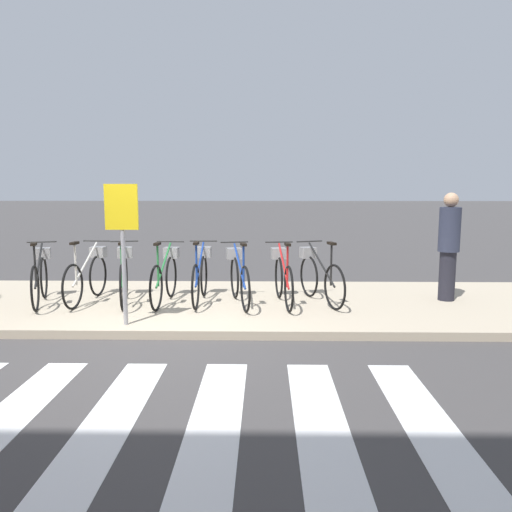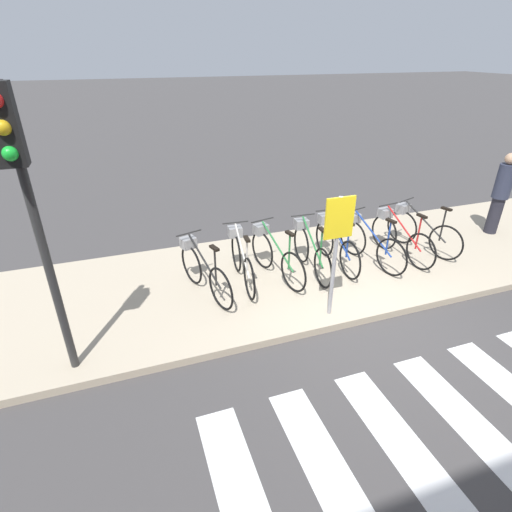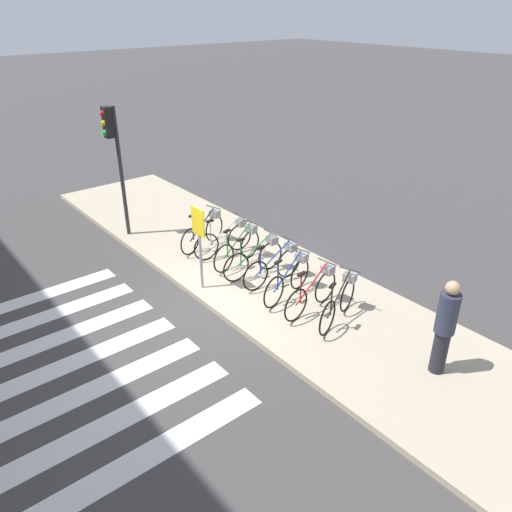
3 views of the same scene
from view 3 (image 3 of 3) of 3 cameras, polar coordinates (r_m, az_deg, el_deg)
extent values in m
plane|color=#423F3F|center=(10.70, -5.74, -5.85)|extent=(120.00, 120.00, 0.00)
cube|color=#B7A88E|center=(11.55, 1.28, -2.70)|extent=(16.96, 3.42, 0.12)
torus|color=black|center=(12.51, -7.55, 1.65)|extent=(0.24, 0.68, 0.70)
torus|color=black|center=(13.17, -4.81, 3.16)|extent=(0.24, 0.68, 0.70)
cylinder|color=black|center=(12.72, -6.20, 3.59)|extent=(0.31, 0.95, 0.59)
cylinder|color=black|center=(12.46, -7.23, 3.19)|extent=(0.04, 0.04, 0.63)
cube|color=black|center=(12.33, -7.32, 4.62)|extent=(0.12, 0.21, 0.04)
cylinder|color=#262626|center=(12.94, -4.91, 5.58)|extent=(0.45, 0.16, 0.02)
cube|color=gray|center=(13.05, -4.74, 4.84)|extent=(0.29, 0.26, 0.18)
torus|color=black|center=(12.18, -5.69, 1.04)|extent=(0.08, 0.70, 0.70)
torus|color=black|center=(12.63, -1.91, 2.16)|extent=(0.08, 0.70, 0.70)
cylinder|color=beige|center=(12.28, -3.81, 2.80)|extent=(0.10, 0.98, 0.59)
cylinder|color=beige|center=(12.10, -5.22, 2.54)|extent=(0.03, 0.03, 0.63)
cube|color=black|center=(11.97, -5.28, 4.01)|extent=(0.08, 0.20, 0.04)
cylinder|color=#262626|center=(12.39, -1.95, 4.66)|extent=(0.46, 0.06, 0.02)
cube|color=gray|center=(12.49, -1.74, 3.88)|extent=(0.25, 0.22, 0.18)
torus|color=black|center=(11.60, -3.70, -0.28)|extent=(0.19, 0.69, 0.70)
torus|color=black|center=(12.26, -0.70, 1.35)|extent=(0.19, 0.69, 0.70)
cylinder|color=#267238|center=(11.80, -2.18, 1.78)|extent=(0.24, 0.97, 0.59)
cylinder|color=#267238|center=(11.55, -3.31, 1.35)|extent=(0.04, 0.04, 0.63)
cube|color=black|center=(11.40, -3.35, 2.87)|extent=(0.11, 0.21, 0.04)
cylinder|color=#262626|center=(12.01, -0.72, 3.91)|extent=(0.45, 0.12, 0.02)
cube|color=gray|center=(12.12, -0.56, 3.13)|extent=(0.28, 0.25, 0.18)
torus|color=black|center=(11.20, -2.29, -1.32)|extent=(0.07, 0.70, 0.70)
torus|color=black|center=(11.70, 1.61, 0.03)|extent=(0.07, 0.70, 0.70)
cylinder|color=#267238|center=(11.31, -0.30, 0.64)|extent=(0.08, 0.98, 0.59)
cylinder|color=#267238|center=(11.12, -1.75, 0.31)|extent=(0.03, 0.03, 0.63)
cube|color=black|center=(10.97, -1.78, 1.88)|extent=(0.08, 0.20, 0.04)
cylinder|color=#262626|center=(11.44, 1.65, 2.68)|extent=(0.46, 0.05, 0.02)
cube|color=gray|center=(11.55, 1.83, 1.86)|extent=(0.25, 0.21, 0.18)
torus|color=black|center=(10.85, -0.04, -2.30)|extent=(0.04, 0.70, 0.70)
torus|color=black|center=(11.40, 3.75, -0.80)|extent=(0.04, 0.70, 0.70)
cylinder|color=navy|center=(10.99, 1.93, -0.24)|extent=(0.04, 0.98, 0.59)
cylinder|color=navy|center=(10.77, 0.51, -0.61)|extent=(0.03, 0.03, 0.63)
cube|color=black|center=(10.62, 0.52, 0.99)|extent=(0.07, 0.20, 0.04)
cylinder|color=#262626|center=(11.14, 3.84, 1.91)|extent=(0.46, 0.03, 0.02)
cube|color=gray|center=(11.25, 4.00, 1.07)|extent=(0.24, 0.20, 0.18)
torus|color=black|center=(10.27, 2.05, -4.16)|extent=(0.19, 0.69, 0.70)
torus|color=black|center=(10.97, 5.02, -2.07)|extent=(0.19, 0.69, 0.70)
cylinder|color=navy|center=(10.47, 3.63, -1.74)|extent=(0.25, 0.96, 0.59)
cylinder|color=navy|center=(10.20, 2.52, -2.33)|extent=(0.04, 0.04, 0.63)
cube|color=black|center=(10.04, 2.56, -0.66)|extent=(0.11, 0.21, 0.04)
cylinder|color=#262626|center=(10.69, 5.14, 0.72)|extent=(0.45, 0.13, 0.02)
cube|color=gray|center=(10.81, 5.25, -0.12)|extent=(0.28, 0.25, 0.18)
torus|color=black|center=(9.88, 4.58, -5.64)|extent=(0.12, 0.70, 0.70)
torus|color=black|center=(10.54, 7.92, -3.54)|extent=(0.12, 0.70, 0.70)
cylinder|color=red|center=(10.06, 6.38, -3.18)|extent=(0.16, 0.98, 0.59)
cylinder|color=red|center=(9.80, 5.14, -3.77)|extent=(0.04, 0.04, 0.63)
cube|color=black|center=(9.63, 5.22, -2.05)|extent=(0.09, 0.21, 0.04)
cylinder|color=#262626|center=(10.25, 8.12, -0.67)|extent=(0.46, 0.08, 0.02)
cube|color=gray|center=(10.38, 8.22, -1.53)|extent=(0.26, 0.23, 0.18)
torus|color=black|center=(9.57, 8.15, -7.05)|extent=(0.26, 0.68, 0.70)
torus|color=black|center=(10.33, 10.39, -4.45)|extent=(0.26, 0.68, 0.70)
cylinder|color=black|center=(9.79, 9.44, -4.31)|extent=(0.35, 0.94, 0.59)
cylinder|color=black|center=(9.50, 8.61, -5.08)|extent=(0.04, 0.04, 0.63)
cube|color=black|center=(9.33, 8.75, -3.33)|extent=(0.13, 0.21, 0.04)
cylinder|color=#262626|center=(10.03, 10.67, -1.54)|extent=(0.44, 0.17, 0.02)
cube|color=gray|center=(10.17, 10.69, -2.40)|extent=(0.29, 0.27, 0.18)
cylinder|color=#23232D|center=(9.13, 20.24, -10.17)|extent=(0.26, 0.26, 0.81)
cylinder|color=#2D3347|center=(8.71, 21.04, -6.13)|extent=(0.34, 0.34, 0.72)
sphere|color=tan|center=(8.47, 21.57, -3.42)|extent=(0.23, 0.23, 0.23)
cylinder|color=#2D2D2D|center=(13.51, -15.13, 9.09)|extent=(0.10, 0.10, 3.41)
cube|color=black|center=(13.11, -16.58, 14.43)|extent=(0.24, 0.20, 0.75)
sphere|color=red|center=(13.03, -17.12, 15.30)|extent=(0.14, 0.14, 0.14)
sphere|color=gold|center=(13.08, -16.98, 14.32)|extent=(0.14, 0.14, 0.14)
sphere|color=green|center=(13.13, -16.84, 13.35)|extent=(0.14, 0.14, 0.14)
cylinder|color=#99999E|center=(10.73, -6.38, 0.79)|extent=(0.06, 0.06, 1.90)
cube|color=yellow|center=(10.45, -6.65, 3.94)|extent=(0.44, 0.03, 0.60)
camera|label=1|loc=(7.47, -44.01, -12.32)|focal=35.00mm
camera|label=2|loc=(11.11, -35.88, 11.67)|focal=28.00mm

